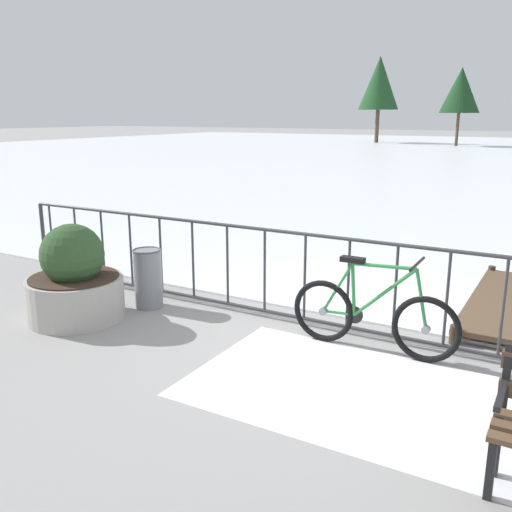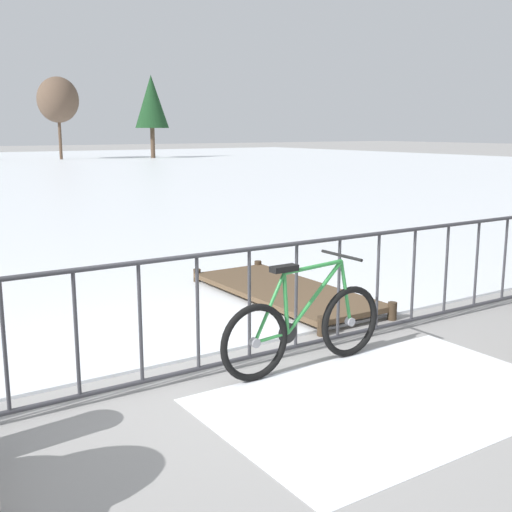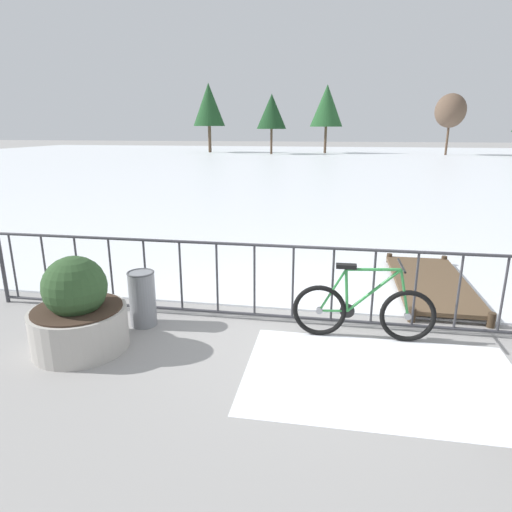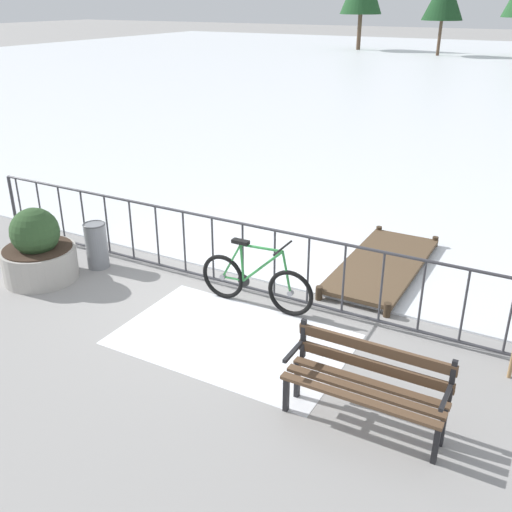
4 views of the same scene
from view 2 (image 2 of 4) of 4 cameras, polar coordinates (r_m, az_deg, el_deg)
name	(u,v)px [view 2 (image 2 of 4)]	position (r m, az deg, el deg)	size (l,w,h in m)	color
ground_plane	(225,371)	(5.61, -2.80, -10.25)	(160.00, 160.00, 0.00)	gray
snow_patch	(392,398)	(5.20, 12.02, -12.28)	(2.86, 1.81, 0.01)	white
railing_fence	(224,309)	(5.43, -2.86, -4.75)	(9.06, 0.06, 1.07)	#38383D
bicycle_near_railing	(305,327)	(5.59, 4.36, -6.37)	(1.71, 0.52, 0.97)	black
wooden_dock	(284,290)	(7.83, 2.55, -3.08)	(1.10, 2.77, 0.20)	brown
tree_far_west	(151,102)	(46.87, -9.32, 13.41)	(2.37, 2.37, 5.80)	brown
tree_west_mid	(58,100)	(46.10, -17.27, 13.16)	(2.75, 2.75, 5.51)	brown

